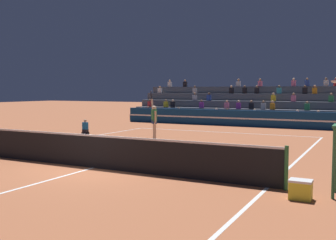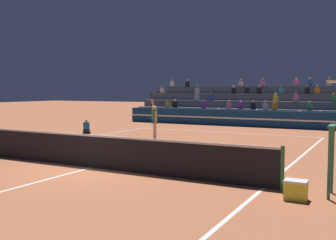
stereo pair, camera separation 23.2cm
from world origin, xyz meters
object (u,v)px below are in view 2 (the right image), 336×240
(equipment_cooler, at_px, (296,190))
(tennis_player, at_px, (154,120))
(ball_kid_courtside, at_px, (86,128))
(tennis_ball, at_px, (96,144))

(equipment_cooler, bearing_deg, tennis_player, 137.10)
(ball_kid_courtside, xyz_separation_m, equipment_cooler, (12.84, -8.14, -0.10))
(tennis_player, distance_m, equipment_cooler, 10.97)
(ball_kid_courtside, height_order, equipment_cooler, ball_kid_courtside)
(tennis_player, xyz_separation_m, equipment_cooler, (8.02, -7.45, -0.76))
(ball_kid_courtside, bearing_deg, tennis_ball, -44.52)
(ball_kid_courtside, relative_size, equipment_cooler, 1.69)
(ball_kid_courtside, relative_size, tennis_ball, 12.43)
(tennis_player, height_order, tennis_ball, tennis_player)
(ball_kid_courtside, bearing_deg, tennis_player, -8.20)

